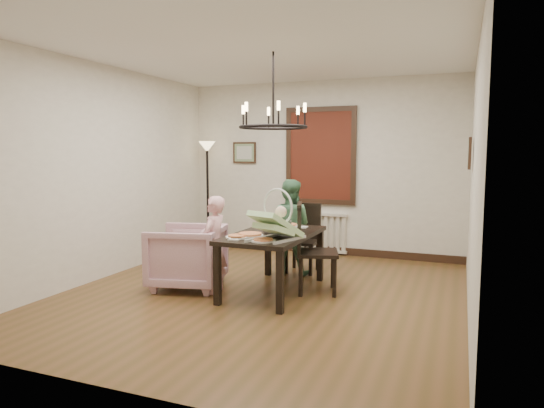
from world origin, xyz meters
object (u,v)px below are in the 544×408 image
Objects in this scene: dining_table at (273,240)px; elderly_woman at (214,253)px; chair_far at (302,238)px; floor_lamp at (208,197)px; drinking_glass at (273,227)px; armchair at (187,256)px; baby_bouncer at (276,222)px; seated_man at (289,235)px; chair_right at (318,248)px.

dining_table is 0.72m from elderly_woman.
floor_lamp is (-2.01, 0.95, 0.42)m from chair_far.
floor_lamp is (-1.99, 2.00, 0.27)m from dining_table.
chair_far reaches higher than dining_table.
drinking_glass is 2.88m from floor_lamp.
armchair is 0.89× the size of elderly_woman.
drinking_glass is (-0.18, 0.37, -0.12)m from baby_bouncer.
armchair is 5.61× the size of drinking_glass.
elderly_woman is at bearing -161.97° from drinking_glass.
dining_table is 0.85× the size of floor_lamp.
floor_lamp is at bearing -36.72° from seated_man.
armchair is 1.16m from drinking_glass.
baby_bouncer is (0.18, -1.48, 0.43)m from chair_far.
chair_right reaches higher than seated_man.
chair_right is 1.23m from elderly_woman.
floor_lamp is (-2.48, 1.83, 0.36)m from chair_right.
elderly_woman is at bearing 59.63° from seated_man.
floor_lamp reaches higher than dining_table.
elderly_woman reaches higher than drinking_glass.
floor_lamp is (-1.34, 2.28, 0.42)m from elderly_woman.
dining_table is 1.11m from armchair.
baby_bouncer is at bearing 67.24° from armchair.
elderly_woman is (-0.65, -0.27, -0.15)m from dining_table.
chair_right reaches higher than armchair.
elderly_woman is (-0.67, -1.32, -0.00)m from chair_far.
elderly_woman is 0.77m from drinking_glass.
armchair is at bearing -131.23° from chair_far.
seated_man is at bearing -30.73° from floor_lamp.
armchair is at bearing -167.59° from dining_table.
chair_far is 1.61× the size of baby_bouncer.
drinking_glass is at bearing 134.55° from baby_bouncer.
chair_right is at bearing -62.27° from chair_far.
baby_bouncer is (0.32, -1.32, 0.37)m from seated_man.
armchair is 1.43× the size of baby_bouncer.
chair_far reaches higher than armchair.
elderly_woman is at bearing -117.47° from chair_far.
baby_bouncer is 3.91× the size of drinking_glass.
armchair is 0.43m from elderly_woman.
seated_man is 1.41m from baby_bouncer.
dining_table is at bearing 92.18° from chair_right.
baby_bouncer reaches higher than chair_far.
baby_bouncer is 3.27m from floor_lamp.
chair_right reaches higher than dining_table.
armchair reaches higher than dining_table.
chair_far is at bearing 90.00° from dining_table.
baby_bouncer is (-0.30, -0.60, 0.37)m from chair_right.
floor_lamp is at bearing 135.98° from dining_table.
drinking_glass is (0.67, 0.22, 0.31)m from elderly_woman.
floor_lamp reaches higher than chair_far.
armchair is at bearing 43.60° from seated_man.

